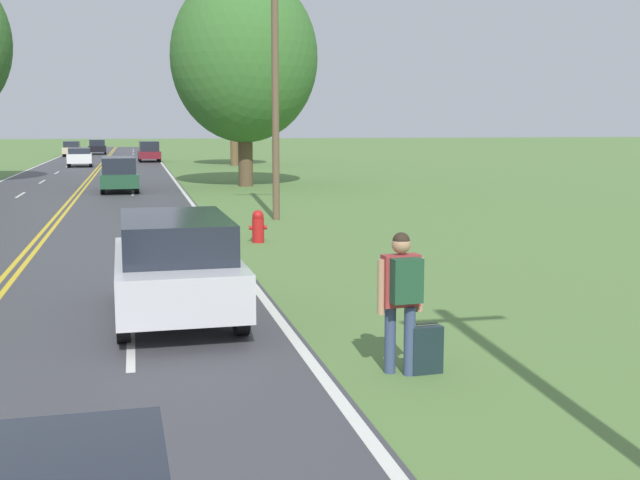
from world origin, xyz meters
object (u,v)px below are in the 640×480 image
Objects in this scene: hitchhiker_person at (402,289)px; tree_right_cluster at (244,58)px; car_white_hatchback_mid_far at (80,156)px; car_maroon_van_receding at (149,151)px; car_dark_green_van_mid_near at (119,173)px; car_champagne_suv_distant at (72,148)px; tree_behind_sign at (233,80)px; suitcase at (426,350)px; car_silver_suv_approaching at (176,263)px; fire_hydrant at (258,226)px; car_black_hatchback_horizon at (97,147)px.

tree_right_cluster is (2.44, 32.49, 5.49)m from hitchhiker_person.
car_maroon_van_receding reaches higher than car_white_hatchback_mid_far.
tree_right_cluster is at bearing 105.92° from car_dark_green_van_mid_near.
tree_right_cluster is 2.37× the size of car_champagne_suv_distant.
tree_behind_sign reaches higher than car_white_hatchback_mid_far.
hitchhiker_person is 78.70m from car_champagne_suv_distant.
suitcase is at bearing -94.41° from tree_behind_sign.
car_white_hatchback_mid_far is at bearing 3.54° from suitcase.
tree_behind_sign is 0.95× the size of tree_right_cluster.
hitchhiker_person is 0.41× the size of car_silver_suv_approaching.
tree_behind_sign is 2.21× the size of car_maroon_van_receding.
fire_hydrant is 0.21× the size of car_black_hatchback_horizon.
fire_hydrant is 21.54m from tree_right_cluster.
fire_hydrant is 0.19× the size of car_maroon_van_receding.
car_silver_suv_approaching is (-2.95, 3.81, 0.60)m from suitcase.
car_silver_suv_approaching reaches higher than car_champagne_suv_distant.
tree_right_cluster reaches higher than car_white_hatchback_mid_far.
fire_hydrant is 43.26m from tree_behind_sign.
suitcase is 0.17× the size of car_white_hatchback_mid_far.
hitchhiker_person is at bearing -94.30° from tree_right_cluster.
hitchhiker_person is 0.46× the size of car_white_hatchback_mid_far.
tree_right_cluster reaches higher than car_silver_suv_approaching.
hitchhiker_person is at bearing -175.05° from car_white_hatchback_mid_far.
tree_behind_sign is 32.13m from car_black_hatchback_horizon.
car_dark_green_van_mid_near reaches higher than fire_hydrant.
fire_hydrant is at bearing -96.82° from tree_right_cluster.
car_champagne_suv_distant is (-9.54, 78.12, -0.28)m from hitchhiker_person.
car_white_hatchback_mid_far is (-7.71, 55.57, 0.49)m from suitcase.
car_maroon_van_receding is at bearing -37.63° from car_white_hatchback_mid_far.
tree_behind_sign reaches higher than car_silver_suv_approaching.
car_maroon_van_receding is (2.03, 32.86, 0.07)m from car_dark_green_van_mid_near.
car_silver_suv_approaching is 1.13× the size of car_white_hatchback_mid_far.
car_silver_suv_approaching is (-5.05, -28.70, -5.70)m from tree_right_cluster.
suitcase is (0.33, -0.02, -0.81)m from hitchhiker_person.
car_champagne_suv_distant is at bearing 120.88° from tree_behind_sign.
car_silver_suv_approaching is at bearing -2.09° from car_maroon_van_receding.
car_silver_suv_approaching reaches higher than car_dark_green_van_mid_near.
suitcase is at bearing -93.71° from tree_right_cluster.
car_dark_green_van_mid_near is at bearing -5.00° from car_maroon_van_receding.
suitcase is at bearing -174.71° from car_white_hatchback_mid_far.
fire_hydrant is 44.17m from car_white_hatchback_mid_far.
suitcase is 0.06× the size of tree_right_cluster.
hitchhiker_person is 63.31m from car_maroon_van_receding.
car_black_hatchback_horizon is at bearing -177.68° from car_silver_suv_approaching.
suitcase is at bearing 6.13° from car_dark_green_van_mid_near.
car_silver_suv_approaching is 0.95× the size of car_maroon_van_receding.
car_champagne_suv_distant is at bearing 104.72° from tree_right_cluster.
hitchhiker_person is 30.68m from car_dark_green_van_mid_near.
car_dark_green_van_mid_near is at bearing -174.39° from car_champagne_suv_distant.
car_dark_green_van_mid_near is (-6.43, -2.07, -5.74)m from tree_right_cluster.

